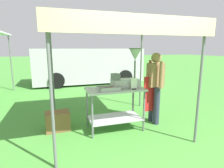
{
  "coord_description": "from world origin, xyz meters",
  "views": [
    {
      "loc": [
        -1.33,
        -2.48,
        1.7
      ],
      "look_at": [
        -0.17,
        1.19,
        0.94
      ],
      "focal_mm": 29.08,
      "sensor_mm": 36.0,
      "label": 1
    }
  ],
  "objects": [
    {
      "name": "supply_crate",
      "position": [
        -1.34,
        1.29,
        0.2
      ],
      "size": [
        0.51,
        0.38,
        0.4
      ],
      "color": "brown",
      "rests_on": "ground"
    },
    {
      "name": "van_silver",
      "position": [
        0.27,
        6.52,
        0.88
      ],
      "size": [
        5.17,
        2.16,
        1.69
      ],
      "color": "#BCBCC1",
      "rests_on": "ground"
    },
    {
      "name": "donut_tray",
      "position": [
        -0.33,
        0.87,
        0.91
      ],
      "size": [
        0.45,
        0.28,
        0.07
      ],
      "color": "#B7B7BC",
      "rests_on": "donut_cart"
    },
    {
      "name": "menu_sign",
      "position": [
        0.16,
        0.78,
        0.99
      ],
      "size": [
        0.13,
        0.05,
        0.23
      ],
      "color": "black",
      "rests_on": "donut_cart"
    },
    {
      "name": "donut_fryer",
      "position": [
        0.11,
        1.01,
        1.19
      ],
      "size": [
        0.63,
        0.28,
        0.82
      ],
      "color": "#B7B7BC",
      "rests_on": "donut_cart"
    },
    {
      "name": "donut_cart",
      "position": [
        -0.17,
        0.99,
        0.64
      ],
      "size": [
        1.18,
        0.65,
        0.89
      ],
      "color": "#B7B7BC",
      "rests_on": "ground"
    },
    {
      "name": "ground_plane",
      "position": [
        0.0,
        6.0,
        0.0
      ],
      "size": [
        70.0,
        70.0,
        0.0
      ],
      "primitive_type": "plane",
      "color": "#478E38"
    },
    {
      "name": "stall_canopy",
      "position": [
        -0.17,
        1.08,
        2.09
      ],
      "size": [
        2.65,
        2.48,
        2.17
      ],
      "color": "slate",
      "rests_on": "ground"
    },
    {
      "name": "vendor",
      "position": [
        0.8,
        1.05,
        0.9
      ],
      "size": [
        0.45,
        0.53,
        1.61
      ],
      "color": "#2D3347",
      "rests_on": "ground"
    }
  ]
}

